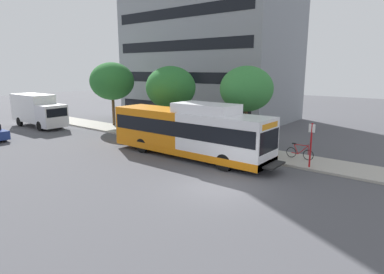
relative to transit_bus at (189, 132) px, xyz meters
name	(u,v)px	position (x,y,z in m)	size (l,w,h in m)	color
ground_plane	(114,160)	(-3.63, 3.24, -1.70)	(120.00, 120.00, 0.00)	#4C4C51
sidewalk_curb	(204,144)	(3.37, 1.24, -1.63)	(3.00, 56.00, 0.14)	#A8A399
transit_bus	(189,132)	(0.00, 0.00, 0.00)	(2.58, 12.25, 3.65)	white
bus_stop_sign_pole	(311,142)	(2.22, -7.27, -0.05)	(0.10, 0.36, 2.60)	red
bicycle_parked	(300,152)	(3.61, -6.17, -1.14)	(0.52, 1.76, 1.02)	black
street_tree_near_stop	(246,89)	(4.09, -1.92, 2.67)	(3.74, 3.74, 5.84)	#4C3823
street_tree_mid_block	(171,88)	(4.24, 5.37, 2.50)	(4.20, 4.20, 5.86)	#4C3823
street_tree_far_block	(112,81)	(4.48, 13.44, 2.83)	(4.36, 4.36, 6.26)	#4C3823
box_truck_background	(38,110)	(-0.49, 19.06, 0.04)	(2.32, 7.01, 3.25)	silver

